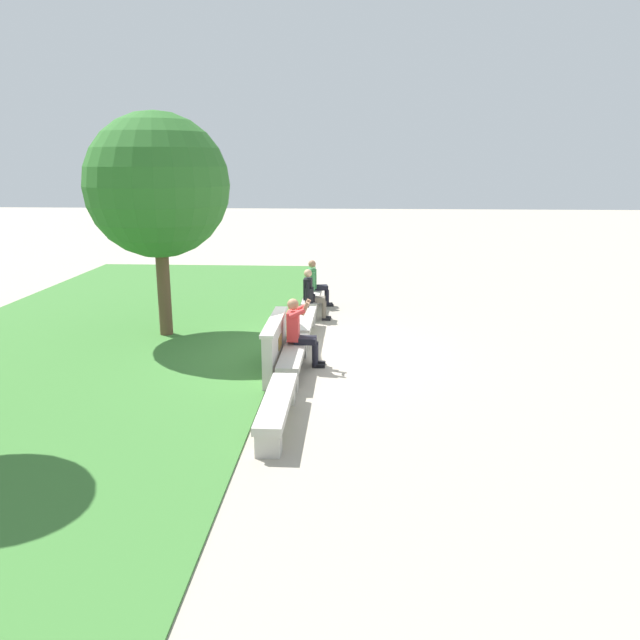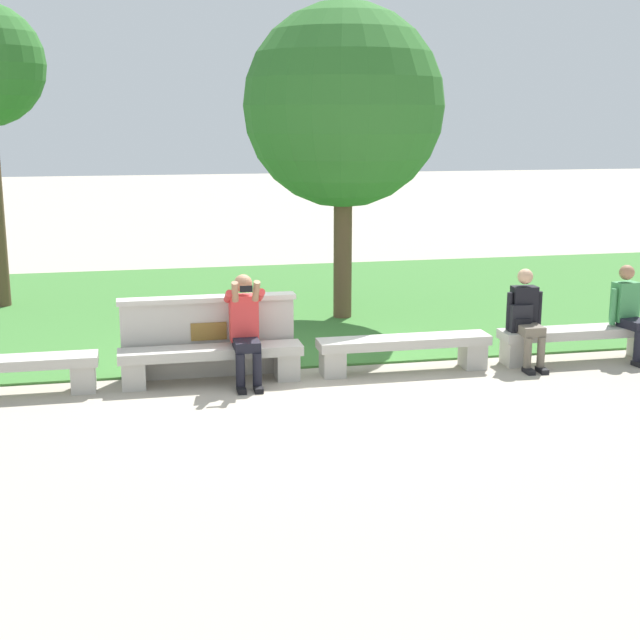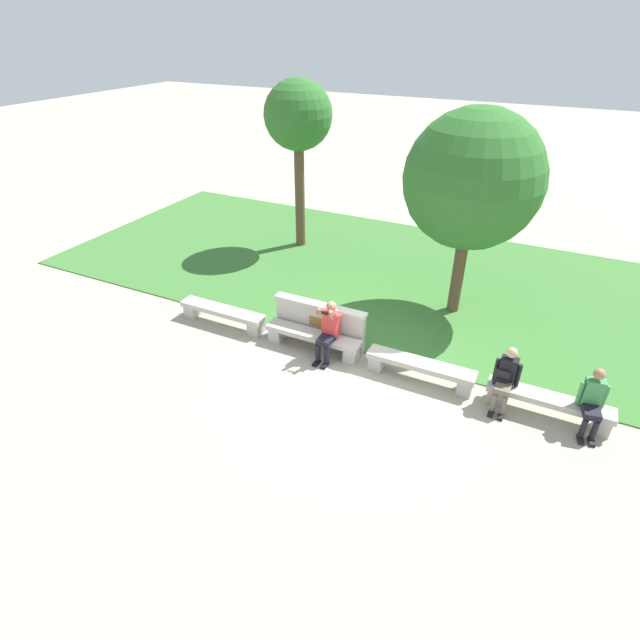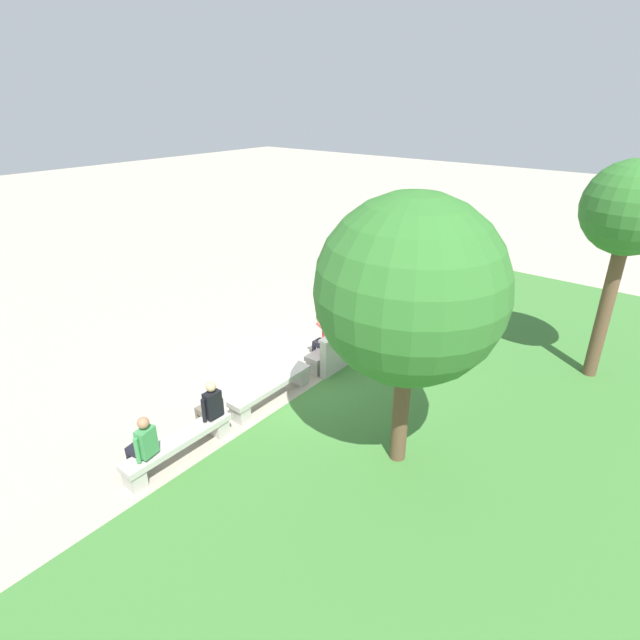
# 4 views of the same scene
# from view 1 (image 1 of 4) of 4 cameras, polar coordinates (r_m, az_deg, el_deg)

# --- Properties ---
(ground_plane) EXTENTS (80.00, 80.00, 0.00)m
(ground_plane) POSITION_cam_1_polar(r_m,az_deg,el_deg) (12.86, -1.89, -3.02)
(ground_plane) COLOR #A89E8C
(grass_strip) EXTENTS (21.53, 8.00, 0.03)m
(grass_strip) POSITION_cam_1_polar(r_m,az_deg,el_deg) (13.94, -20.14, -2.47)
(grass_strip) COLOR #3D7533
(grass_strip) RESTS_ON ground
(bench_main) EXTENTS (2.22, 0.40, 0.45)m
(bench_main) POSITION_cam_1_polar(r_m,az_deg,el_deg) (9.33, -3.96, -7.91)
(bench_main) COLOR #B7B2A8
(bench_main) RESTS_ON ground
(bench_near) EXTENTS (2.22, 0.40, 0.45)m
(bench_near) POSITION_cam_1_polar(r_m,az_deg,el_deg) (11.61, -2.45, -3.37)
(bench_near) COLOR #B7B2A8
(bench_near) RESTS_ON ground
(bench_mid) EXTENTS (2.22, 0.40, 0.45)m
(bench_mid) POSITION_cam_1_polar(r_m,az_deg,el_deg) (13.94, -1.45, -0.33)
(bench_mid) COLOR #B7B2A8
(bench_mid) RESTS_ON ground
(bench_far) EXTENTS (2.22, 0.40, 0.45)m
(bench_far) POSITION_cam_1_polar(r_m,az_deg,el_deg) (16.31, -0.74, 1.84)
(bench_far) COLOR #B7B2A8
(bench_far) RESTS_ON ground
(backrest_wall_with_plaque) EXTENTS (2.19, 0.24, 1.01)m
(backrest_wall_with_plaque) POSITION_cam_1_polar(r_m,az_deg,el_deg) (11.59, -4.13, -2.35)
(backrest_wall_with_plaque) COLOR #B7B2A8
(backrest_wall_with_plaque) RESTS_ON ground
(person_photographer) EXTENTS (0.47, 0.72, 1.32)m
(person_photographer) POSITION_cam_1_polar(r_m,az_deg,el_deg) (11.87, -1.90, -0.80)
(person_photographer) COLOR black
(person_photographer) RESTS_ON ground
(person_distant) EXTENTS (0.48, 0.68, 1.26)m
(person_distant) POSITION_cam_1_polar(r_m,az_deg,el_deg) (15.43, -0.71, 2.50)
(person_distant) COLOR black
(person_distant) RESTS_ON ground
(person_companion) EXTENTS (0.48, 0.71, 1.26)m
(person_companion) POSITION_cam_1_polar(r_m,az_deg,el_deg) (16.86, -0.36, 3.52)
(person_companion) COLOR black
(person_companion) RESTS_ON ground
(backpack) EXTENTS (0.28, 0.24, 0.43)m
(backpack) POSITION_cam_1_polar(r_m,az_deg,el_deg) (15.37, -0.94, 2.28)
(backpack) COLOR black
(backpack) RESTS_ON bench_far
(tree_behind_wall) EXTENTS (3.09, 3.09, 4.87)m
(tree_behind_wall) POSITION_cam_1_polar(r_m,az_deg,el_deg) (14.06, -14.64, 11.75)
(tree_behind_wall) COLOR brown
(tree_behind_wall) RESTS_ON ground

